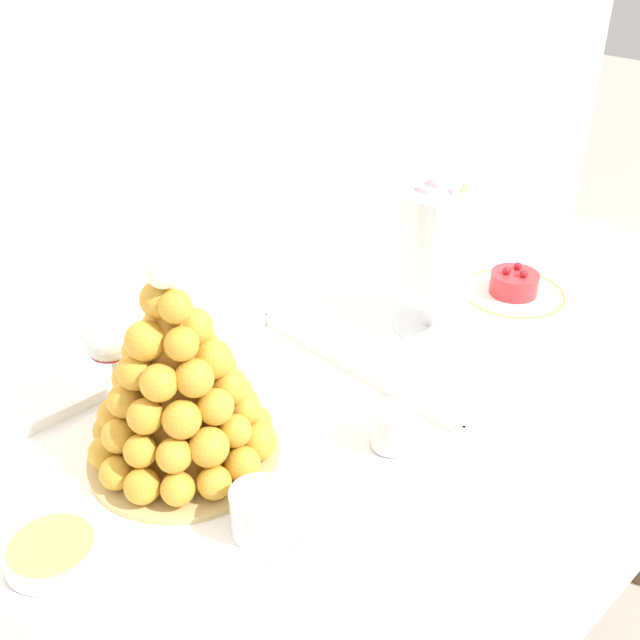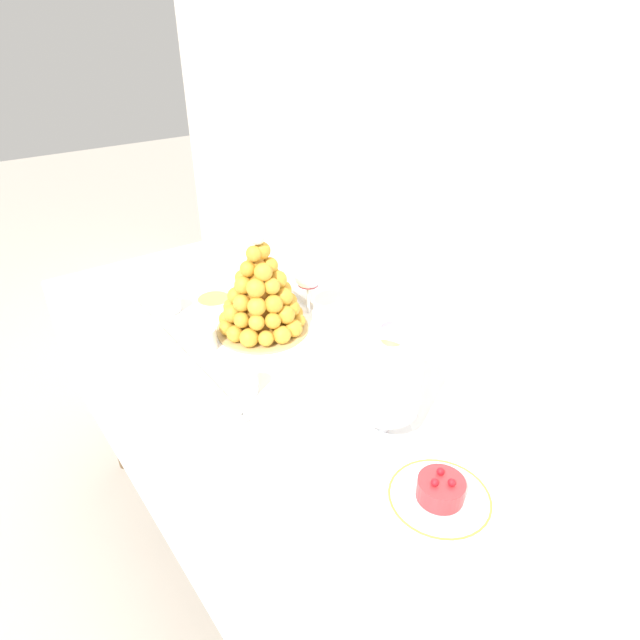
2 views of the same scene
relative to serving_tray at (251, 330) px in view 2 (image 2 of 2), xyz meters
name	(u,v)px [view 2 (image 2 of 2)]	position (x,y,z in m)	size (l,w,h in m)	color
ground_plane	(311,568)	(0.21, 0.03, -0.77)	(12.00, 12.00, 0.00)	beige
backdrop_wall	(564,110)	(0.21, 0.90, 0.48)	(4.80, 0.10, 2.50)	silver
buffet_table	(309,400)	(0.21, 0.03, -0.11)	(1.73, 0.80, 0.76)	brown
serving_tray	(251,330)	(0.00, 0.00, 0.00)	(0.61, 0.40, 0.02)	white
croquembouche	(261,294)	(0.02, 0.02, 0.11)	(0.24, 0.24, 0.28)	tan
dessert_cup_left	(169,303)	(-0.22, -0.13, 0.02)	(0.06, 0.06, 0.05)	silver
dessert_cup_mid_left	(204,339)	(0.01, -0.14, 0.03)	(0.06, 0.06, 0.06)	silver
dessert_cup_centre	(246,382)	(0.22, -0.14, 0.03)	(0.05, 0.05, 0.05)	silver
creme_brulee_ramekin	(214,301)	(-0.18, -0.02, 0.01)	(0.10, 0.10, 0.02)	white
macaron_goblet	(388,373)	(0.49, 0.02, 0.14)	(0.13, 0.13, 0.25)	white
fruit_tart_plate	(440,494)	(0.67, -0.02, 0.01)	(0.18, 0.18, 0.06)	white
wine_glass	(308,277)	(0.02, 0.17, 0.11)	(0.08, 0.08, 0.16)	silver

